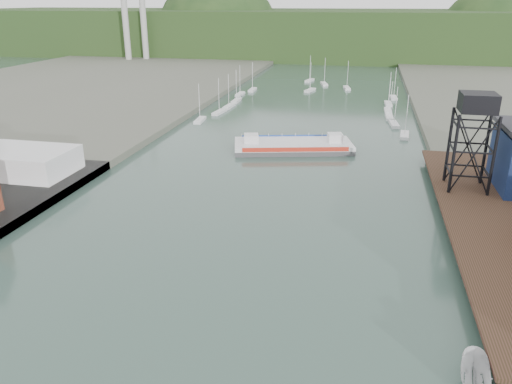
% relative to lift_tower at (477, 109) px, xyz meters
% --- Properties ---
extents(east_pier, '(14.00, 70.00, 2.45)m').
position_rel_lift_tower_xyz_m(east_pier, '(2.00, -13.00, -13.75)').
color(east_pier, black).
rests_on(east_pier, ground).
extents(white_shed, '(18.00, 12.00, 4.50)m').
position_rel_lift_tower_xyz_m(white_shed, '(-79.00, -8.00, -11.80)').
color(white_shed, silver).
rests_on(white_shed, west_quay).
extents(lift_tower, '(6.50, 6.50, 16.00)m').
position_rel_lift_tower_xyz_m(lift_tower, '(0.00, 0.00, 0.00)').
color(lift_tower, black).
rests_on(lift_tower, east_pier).
extents(marina_sailboats, '(57.71, 92.65, 0.90)m').
position_rel_lift_tower_xyz_m(marina_sailboats, '(-34.92, 80.46, -15.30)').
color(marina_sailboats, silver).
rests_on(marina_sailboats, ground).
extents(smokestacks, '(11.20, 8.20, 60.00)m').
position_rel_lift_tower_xyz_m(smokestacks, '(-141.00, 174.50, 14.35)').
color(smokestacks, '#A3A29D').
rests_on(smokestacks, ground).
extents(distant_hills, '(500.00, 120.00, 80.00)m').
position_rel_lift_tower_xyz_m(distant_hills, '(-38.98, 243.35, -5.27)').
color(distant_hills, '#193216').
rests_on(distant_hills, ground).
extents(chain_ferry, '(28.12, 16.75, 3.79)m').
position_rel_lift_tower_xyz_m(chain_ferry, '(-32.86, 23.26, -14.56)').
color(chain_ferry, '#444346').
rests_on(chain_ferry, ground).
extents(motorboat, '(3.46, 6.90, 2.55)m').
position_rel_lift_tower_xyz_m(motorboat, '(-6.37, -47.17, -14.37)').
color(motorboat, silver).
rests_on(motorboat, ground).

